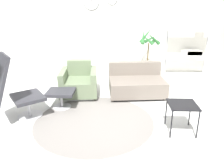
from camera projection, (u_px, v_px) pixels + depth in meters
The scene contains 10 objects.
ground_plane at pixel (101, 115), 4.03m from camera, with size 12.00×12.00×0.00m, color silver.
wall_back at pixel (108, 24), 6.34m from camera, with size 12.00×0.09×2.80m.
round_rug at pixel (94, 121), 3.84m from camera, with size 2.08×2.08×0.01m.
lounge_chair at pixel (6, 80), 3.59m from camera, with size 1.03×0.97×1.28m.
ottoman at pixel (61, 95), 4.27m from camera, with size 0.52×0.45×0.35m.
armchair_red at pixel (79, 83), 4.89m from camera, with size 0.86×0.87×0.74m.
couch_low at pixel (136, 83), 4.97m from camera, with size 1.29×1.00×0.68m.
side_table at pixel (182, 107), 3.39m from camera, with size 0.44×0.44×0.48m.
potted_plant at pixel (148, 55), 6.02m from camera, with size 0.57×0.59×1.37m.
shelf_unit at pixel (193, 44), 6.15m from camera, with size 1.20×0.28×1.66m.
Camera 1 is at (0.31, -3.59, 1.91)m, focal length 35.00 mm.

